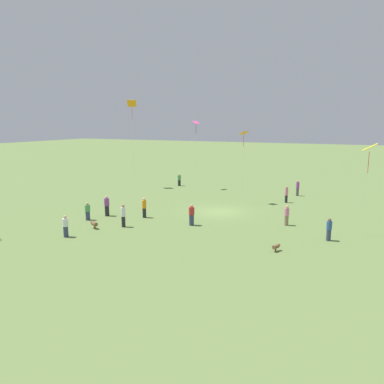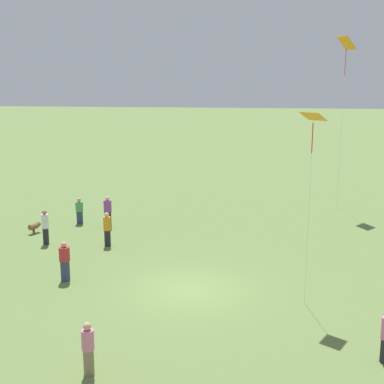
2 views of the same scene
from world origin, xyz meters
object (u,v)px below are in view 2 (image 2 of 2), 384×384
at_px(person_1, 108,212).
at_px(person_8, 88,349).
at_px(person_6, 65,262).
at_px(person_7, 45,227).
at_px(dog_0, 35,226).
at_px(person_10, 107,229).
at_px(kite_0, 346,48).
at_px(person_0, 79,211).
at_px(kite_3, 313,125).

height_order(person_1, person_8, person_1).
bearing_deg(person_1, person_6, -93.89).
bearing_deg(person_7, dog_0, 152.20).
xyz_separation_m(person_10, kite_0, (9.66, -12.95, 9.35)).
relative_size(person_7, kite_0, 0.17).
bearing_deg(person_7, person_6, -34.37).
bearing_deg(kite_0, dog_0, 131.89).
bearing_deg(person_0, kite_3, -148.75).
bearing_deg(kite_3, person_8, 120.88).
height_order(person_7, dog_0, person_7).
bearing_deg(kite_3, kite_0, -22.52).
xyz_separation_m(person_0, dog_0, (-2.18, 1.86, -0.36)).
relative_size(person_0, person_6, 0.90).
bearing_deg(kite_3, person_1, 38.06).
distance_m(person_10, kite_0, 18.67).
bearing_deg(person_7, person_1, 80.93).
xyz_separation_m(person_10, dog_0, (1.76, 4.64, -0.49)).
bearing_deg(dog_0, person_1, 45.83).
bearing_deg(person_0, person_7, 153.23).
bearing_deg(dog_0, kite_3, -5.89).
distance_m(person_0, person_1, 1.98).
bearing_deg(person_8, kite_3, 118.15).
bearing_deg(person_6, person_0, -156.13).
bearing_deg(person_1, person_0, 156.30).
distance_m(person_6, dog_0, 7.77).
xyz_separation_m(person_1, kite_0, (6.31, -13.84, 9.34)).
height_order(person_8, person_10, person_10).
distance_m(person_1, person_10, 3.47).
distance_m(person_1, kite_0, 17.85).
bearing_deg(kite_0, kite_3, -174.84).
bearing_deg(person_8, person_1, -179.39).
bearing_deg(person_0, dog_0, 119.62).
distance_m(kite_3, dog_0, 17.35).
bearing_deg(person_7, person_10, 27.12).
relative_size(person_1, person_6, 1.06).
height_order(kite_3, dog_0, kite_3).
relative_size(person_8, kite_3, 0.23).
height_order(person_8, dog_0, person_8).
bearing_deg(person_10, person_7, 121.50).
distance_m(person_8, kite_3, 10.82).
relative_size(person_0, kite_3, 0.21).
xyz_separation_m(kite_3, dog_0, (7.73, 14.11, -6.49)).
bearing_deg(dog_0, person_8, -38.81).
xyz_separation_m(person_8, kite_3, (5.86, -6.77, 6.06)).
distance_m(person_0, person_10, 4.82).
distance_m(person_1, dog_0, 4.10).
bearing_deg(person_0, person_10, -164.56).
bearing_deg(dog_0, person_7, -30.55).
distance_m(person_6, kite_3, 11.74).
height_order(kite_0, dog_0, kite_0).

